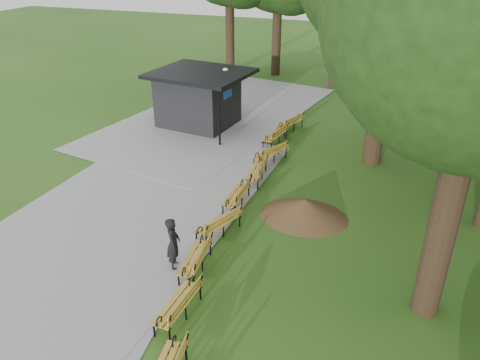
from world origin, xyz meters
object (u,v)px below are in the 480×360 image
(bench_5, at_px, (236,195))
(bench_8, at_px, (275,135))
(person, at_px, (173,244))
(bench_6, at_px, (257,171))
(bench_9, at_px, (290,123))
(bench_3, at_px, (195,258))
(lamp_post, at_px, (226,84))
(bench_4, at_px, (218,223))
(dirt_mound, at_px, (304,208))
(bench_7, at_px, (270,153))
(bench_2, at_px, (178,304))
(kiosk, at_px, (198,98))

(bench_5, height_order, bench_8, same)
(person, height_order, bench_6, person)
(bench_9, bearing_deg, bench_3, 19.79)
(lamp_post, relative_size, bench_5, 1.58)
(lamp_post, relative_size, bench_4, 1.58)
(dirt_mound, height_order, bench_5, bench_5)
(lamp_post, xyz_separation_m, bench_5, (3.56, -7.95, -1.73))
(dirt_mound, height_order, bench_6, bench_6)
(bench_9, bearing_deg, person, 16.74)
(person, xyz_separation_m, bench_8, (0.13, 10.26, -0.41))
(bench_4, relative_size, bench_9, 1.00)
(bench_7, bearing_deg, lamp_post, -111.75)
(dirt_mound, height_order, bench_7, bench_7)
(bench_5, relative_size, bench_8, 1.00)
(bench_3, bearing_deg, bench_2, 5.52)
(bench_5, distance_m, bench_7, 4.14)
(dirt_mound, bearing_deg, kiosk, 135.65)
(lamp_post, distance_m, bench_4, 10.74)
(kiosk, distance_m, bench_6, 7.21)
(bench_3, distance_m, bench_6, 6.20)
(bench_7, bearing_deg, dirt_mound, 56.30)
(bench_5, bearing_deg, bench_3, 1.33)
(bench_2, relative_size, bench_3, 1.00)
(person, height_order, dirt_mound, person)
(person, bearing_deg, bench_5, -29.63)
(bench_2, xyz_separation_m, bench_9, (-0.69, 14.00, 0.00))
(lamp_post, xyz_separation_m, bench_4, (3.68, -9.94, -1.73))
(bench_5, bearing_deg, bench_8, -178.28)
(kiosk, xyz_separation_m, lamp_post, (1.33, 0.58, 0.71))
(bench_4, distance_m, bench_6, 4.21)
(person, xyz_separation_m, bench_9, (0.37, 12.15, -0.41))
(lamp_post, bearing_deg, bench_2, -73.27)
(dirt_mound, relative_size, bench_9, 1.39)
(bench_2, relative_size, bench_7, 1.00)
(bench_2, xyz_separation_m, bench_5, (-0.60, 5.90, 0.00))
(dirt_mound, bearing_deg, bench_3, -119.82)
(bench_2, xyz_separation_m, bench_6, (-0.54, 8.13, 0.00))
(bench_4, distance_m, bench_7, 6.12)
(bench_8, xyz_separation_m, bench_9, (0.25, 1.89, 0.00))
(bench_3, bearing_deg, person, -90.00)
(bench_9, bearing_deg, bench_6, 19.88)
(bench_7, xyz_separation_m, bench_8, (-0.39, 2.08, 0.00))
(person, relative_size, lamp_post, 0.56)
(person, distance_m, bench_4, 2.17)
(dirt_mound, xyz_separation_m, bench_3, (-2.34, -4.09, 0.09))
(bench_5, xyz_separation_m, bench_6, (0.06, 2.23, 0.00))
(bench_6, xyz_separation_m, bench_8, (-0.39, 3.99, 0.00))
(bench_6, relative_size, bench_7, 1.00)
(person, relative_size, bench_2, 0.89)
(bench_5, bearing_deg, person, -7.85)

